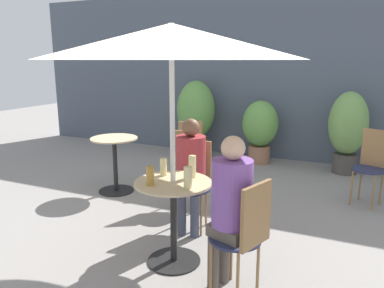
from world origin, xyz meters
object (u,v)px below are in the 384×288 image
Objects in this scene: potted_plant_2 at (348,128)px; beer_glass_0 at (192,167)px; seated_person_1 at (190,165)px; beer_glass_1 at (164,167)px; beer_glass_3 at (188,177)px; seated_person_0 at (230,201)px; potted_plant_1 at (260,127)px; potted_plant_0 at (196,114)px; cafe_table_near at (173,208)px; bistro_chair_2 at (372,160)px; bistro_chair_1 at (194,177)px; bistro_chair_3 at (185,162)px; bistro_chair_4 at (190,146)px; cafe_table_far at (115,157)px; beer_glass_2 at (150,176)px; bistro_chair_0 at (246,230)px; umbrella at (171,42)px.

beer_glass_0 is at bearing -109.42° from potted_plant_2.
beer_glass_1 is (-0.05, -0.48, 0.11)m from seated_person_1.
potted_plant_2 reaches higher than beer_glass_3.
seated_person_0 is at bearing -100.51° from potted_plant_2.
beer_glass_1 is 0.15× the size of potted_plant_1.
beer_glass_0 is 0.14× the size of potted_plant_0.
bistro_chair_2 reaches higher than cafe_table_near.
beer_glass_0 reaches higher than beer_glass_1.
bistro_chair_1 is 1.00× the size of bistro_chair_2.
potted_plant_1 is at bearing 79.29° from bistro_chair_1.
bistro_chair_3 is 0.86× the size of potted_plant_1.
bistro_chair_3 is 1.83m from seated_person_0.
beer_glass_3 reaches higher than cafe_table_near.
bistro_chair_3 is 0.78× the size of seated_person_1.
bistro_chair_4 is (-2.40, -0.20, 0.00)m from bistro_chair_2.
beer_glass_0 is at bearing -104.61° from bistro_chair_2.
beer_glass_3 is at bearing -67.49° from potted_plant_0.
cafe_table_far is 0.69× the size of potted_plant_1.
beer_glass_0 is (0.10, 0.18, 0.34)m from cafe_table_near.
seated_person_0 is 7.70× the size of beer_glass_2.
bistro_chair_2 is 3.01m from beer_glass_2.
bistro_chair_0 is at bearing 90.00° from seated_person_0.
potted_plant_0 is 1.28× the size of potted_plant_1.
cafe_table_far is at bearing -142.05° from bistro_chair_2.
potted_plant_2 is at bearing 69.04° from beer_glass_2.
potted_plant_0 reaches higher than cafe_table_far.
potted_plant_1 is at bearing 89.37° from beer_glass_1.
potted_plant_0 is 2.62m from potted_plant_2.
beer_glass_0 is at bearing -86.23° from potted_plant_1.
beer_glass_3 reaches higher than beer_glass_1.
seated_person_1 is (0.03, -0.15, 0.17)m from bistro_chair_1.
beer_glass_3 reaches higher than beer_glass_2.
bistro_chair_4 is at bearing -113.57° from potted_plant_1.
bistro_chair_1 is 0.75× the size of seated_person_0.
umbrella reaches higher than bistro_chair_1.
seated_person_0 reaches higher than bistro_chair_4.
beer_glass_2 is (1.43, -1.48, 0.34)m from cafe_table_far.
potted_plant_2 is 3.94m from umbrella.
beer_glass_0 is (0.21, -0.43, 0.13)m from seated_person_1.
bistro_chair_1 is 5.81× the size of beer_glass_1.
cafe_table_near is 0.77m from bistro_chair_1.
cafe_table_far is 0.61× the size of seated_person_0.
beer_glass_0 is at bearing 11.10° from beer_glass_1.
bistro_chair_1 is 3.06m from potted_plant_0.
potted_plant_0 reaches higher than beer_glass_0.
bistro_chair_1 is at bearing -117.15° from potted_plant_2.
beer_glass_2 is (0.03, -0.29, 0.00)m from beer_glass_1.
beer_glass_2 is at bearing -72.12° from potted_plant_0.
cafe_table_far is at bearing 143.50° from seated_person_1.
bistro_chair_3 is 0.72× the size of potted_plant_2.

